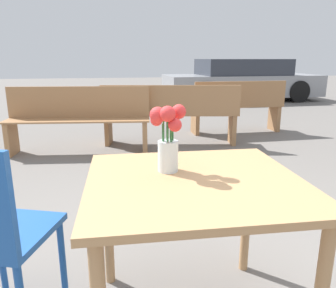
% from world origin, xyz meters
% --- Properties ---
extents(table_front, '(0.92, 0.86, 0.72)m').
position_xyz_m(table_front, '(0.00, 0.00, 0.62)').
color(table_front, tan).
rests_on(table_front, ground_plane).
extents(flower_vase, '(0.16, 0.14, 0.30)m').
position_xyz_m(flower_vase, '(-0.09, 0.11, 0.86)').
color(flower_vase, silver).
rests_on(flower_vase, table_front).
extents(bench_near, '(1.85, 0.57, 0.85)m').
position_xyz_m(bench_near, '(-0.73, 3.07, 0.47)').
color(bench_near, '#9E7047').
rests_on(bench_near, ground_plane).
extents(bench_middle, '(1.93, 0.69, 0.85)m').
position_xyz_m(bench_middle, '(0.50, 3.20, 0.47)').
color(bench_middle, '#9E7047').
rests_on(bench_middle, ground_plane).
extents(bench_far, '(1.52, 0.38, 0.85)m').
position_xyz_m(bench_far, '(1.73, 3.78, 0.46)').
color(bench_far, '#9E7047').
rests_on(bench_far, ground_plane).
extents(parked_car, '(4.46, 1.86, 1.18)m').
position_xyz_m(parked_car, '(3.50, 7.92, 0.57)').
color(parked_car, gray).
rests_on(parked_car, ground_plane).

